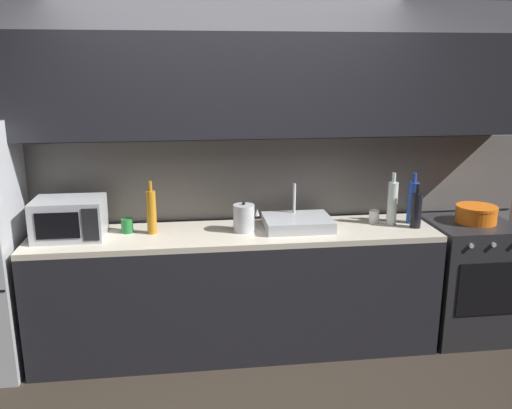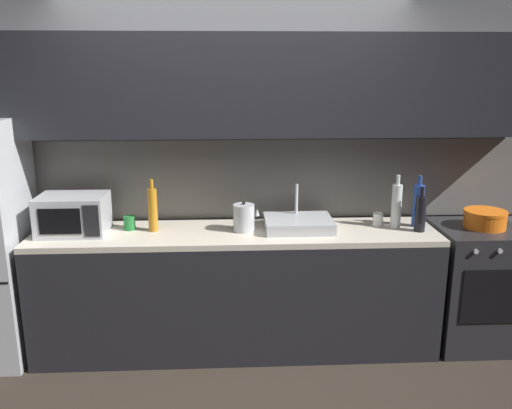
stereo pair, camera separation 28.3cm
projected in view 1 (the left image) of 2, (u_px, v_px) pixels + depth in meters
The scene contains 13 objects.
back_wall at pixel (231, 134), 3.89m from camera, with size 4.59×0.44×2.50m.
counter_run at pixel (236, 291), 3.88m from camera, with size 2.85×0.60×0.90m.
oven_range at pixel (466, 279), 4.10m from camera, with size 0.60×0.62×0.90m.
microwave at pixel (69, 218), 3.61m from camera, with size 0.46×0.35×0.27m.
sink_basin at pixel (297, 222), 3.84m from camera, with size 0.48×0.38×0.30m.
kettle at pixel (244, 218), 3.76m from camera, with size 0.19×0.15×0.22m.
wine_bottle_amber at pixel (151, 212), 3.69m from camera, with size 0.07×0.07×0.37m.
wine_bottle_clear at pixel (392, 203), 3.90m from camera, with size 0.07×0.07×0.39m.
wine_bottle_dark at pixel (416, 210), 3.84m from camera, with size 0.08×0.08×0.32m.
wine_bottle_blue at pixel (413, 202), 3.95m from camera, with size 0.08×0.08×0.38m.
mug_green at pixel (127, 226), 3.74m from camera, with size 0.08×0.08×0.10m, color #1E6B2D.
mug_white at pixel (374, 217), 3.97m from camera, with size 0.07×0.07×0.09m, color silver.
cooking_pot at pixel (476, 214), 3.98m from camera, with size 0.30×0.30×0.13m.
Camera 1 is at (-0.32, -2.68, 2.04)m, focal length 37.57 mm.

